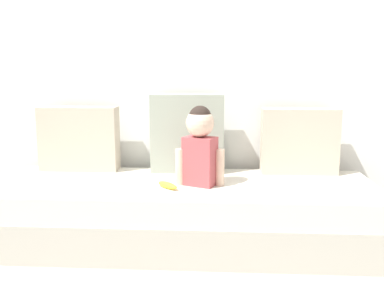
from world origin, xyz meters
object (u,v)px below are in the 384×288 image
Objects in this scene: throw_pillow_right at (299,141)px; toddler at (200,143)px; throw_pillow_left at (79,139)px; banana at (168,185)px; throw_pillow_center at (187,133)px; couch at (184,213)px.

throw_pillow_right is 1.04× the size of toddler.
throw_pillow_left reaches higher than throw_pillow_right.
throw_pillow_left is at bearing 180.00° from throw_pillow_right.
throw_pillow_left is 3.22× the size of banana.
toddler is at bearing -22.40° from throw_pillow_left.
toddler reaches higher than throw_pillow_right.
throw_pillow_center is 3.18× the size of banana.
throw_pillow_left is (-0.77, 0.32, 0.42)m from couch.
banana is at bearing -122.89° from couch.
throw_pillow_left is 0.77m from throw_pillow_center.
banana is at bearing -152.12° from throw_pillow_right.
throw_pillow_center is 0.77m from throw_pillow_right.
throw_pillow_center reaches higher than couch.
toddler is (-0.66, -0.36, 0.04)m from throw_pillow_right.
couch is at bearing -22.43° from throw_pillow_left.
throw_pillow_right is (0.77, 0.32, 0.42)m from couch.
throw_pillow_center is at bearing 79.03° from banana.
throw_pillow_center is (0.00, 0.32, 0.47)m from couch.
throw_pillow_left is 1.53m from throw_pillow_right.
throw_pillow_left is 0.84m from banana.
couch is at bearing -90.00° from throw_pillow_center.
banana is (-0.09, -0.14, 0.22)m from couch.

